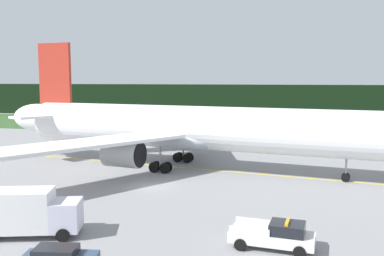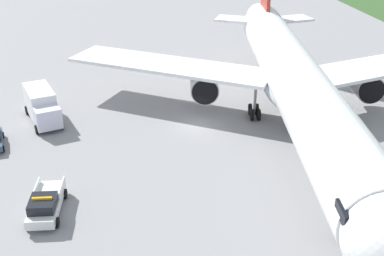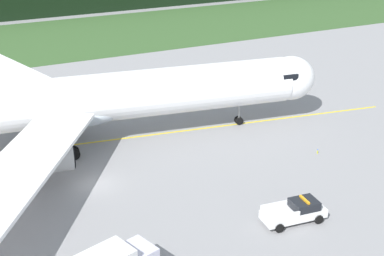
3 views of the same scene
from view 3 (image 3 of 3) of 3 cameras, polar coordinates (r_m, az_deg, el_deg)
ground at (r=52.44m, az=-9.90°, el=-5.71°), size 320.00×320.00×0.00m
grass_verge at (r=104.82m, az=-19.10°, el=8.06°), size 320.00×32.49×0.04m
taxiway_centerline_main at (r=60.99m, az=-10.01°, el=-1.44°), size 70.20×10.82×0.01m
airliner at (r=59.10m, az=-11.04°, el=2.74°), size 53.88×46.19×15.53m
ops_pickup_truck at (r=46.62m, az=10.62°, el=-8.43°), size 5.50×2.67×1.94m
taxiway_edge_light_east at (r=58.84m, az=12.77°, el=-2.35°), size 0.12×0.12×0.47m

